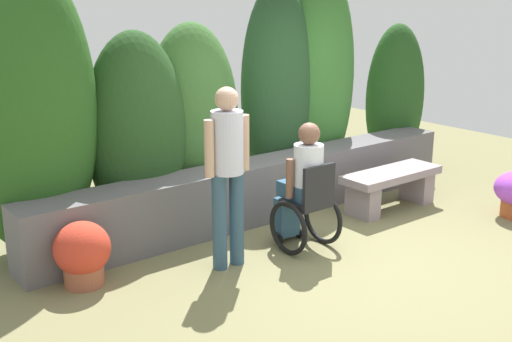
# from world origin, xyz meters

# --- Properties ---
(ground_plane) EXTENTS (12.28, 12.28, 0.00)m
(ground_plane) POSITION_xyz_m (0.00, 0.00, 0.00)
(ground_plane) COLOR olive
(stone_retaining_wall) EXTENTS (5.72, 0.49, 0.69)m
(stone_retaining_wall) POSITION_xyz_m (0.00, 1.50, 0.35)
(stone_retaining_wall) COLOR #605D60
(stone_retaining_wall) RESTS_ON ground
(hedge_backdrop) EXTENTS (6.51, 0.99, 3.00)m
(hedge_backdrop) POSITION_xyz_m (-0.29, 2.11, 1.32)
(hedge_backdrop) COLOR #2A5A1E
(hedge_backdrop) RESTS_ON ground
(stone_bench) EXTENTS (1.35, 0.47, 0.48)m
(stone_bench) POSITION_xyz_m (1.43, 0.78, 0.31)
(stone_bench) COLOR gray
(stone_bench) RESTS_ON ground
(person_in_wheelchair) EXTENTS (0.53, 0.66, 1.33)m
(person_in_wheelchair) POSITION_xyz_m (-0.23, 0.52, 0.62)
(person_in_wheelchair) COLOR black
(person_in_wheelchair) RESTS_ON ground
(person_standing_companion) EXTENTS (0.49, 0.30, 1.74)m
(person_standing_companion) POSITION_xyz_m (-1.11, 0.62, 1.01)
(person_standing_companion) COLOR #324F66
(person_standing_companion) RESTS_ON ground
(flower_pot_purple_near) EXTENTS (0.51, 0.51, 0.60)m
(flower_pot_purple_near) POSITION_xyz_m (-2.38, 1.09, 0.30)
(flower_pot_purple_near) COLOR #9D523A
(flower_pot_purple_near) RESTS_ON ground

